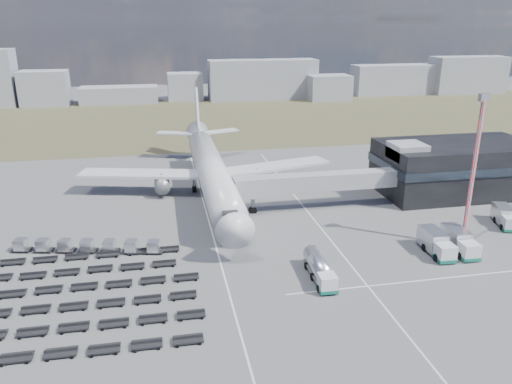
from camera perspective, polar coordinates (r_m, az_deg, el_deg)
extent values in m
plane|color=#565659|center=(70.29, -2.21, -8.77)|extent=(420.00, 420.00, 0.00)
cube|color=brown|center=(174.77, -7.97, 8.15)|extent=(420.00, 90.00, 0.01)
cube|color=silver|center=(74.47, -4.35, -7.12)|extent=(0.25, 110.00, 0.01)
cube|color=silver|center=(78.33, 8.90, -5.92)|extent=(0.25, 110.00, 0.01)
cube|color=silver|center=(71.53, 19.37, -9.42)|extent=(40.00, 0.25, 0.01)
cube|color=black|center=(106.60, 21.93, 2.58)|extent=(30.00, 16.00, 10.00)
cube|color=#262D38|center=(106.29, 22.01, 3.20)|extent=(30.40, 16.40, 1.60)
cube|color=#939399|center=(97.78, 16.93, 4.48)|extent=(6.00, 6.00, 3.00)
cube|color=#939399|center=(90.75, 7.04, 1.18)|extent=(29.80, 3.00, 3.00)
cube|color=#939399|center=(87.16, -1.27, 0.56)|extent=(4.00, 3.60, 3.40)
cylinder|color=slate|center=(88.72, -0.36, -0.84)|extent=(0.70, 0.70, 5.10)
cylinder|color=black|center=(89.46, -0.36, -2.11)|extent=(1.40, 0.90, 1.40)
cylinder|color=silver|center=(95.93, -5.08, 2.37)|extent=(5.60, 48.00, 5.60)
cone|color=silver|center=(71.14, -2.71, -3.69)|extent=(5.60, 5.00, 5.60)
cone|color=silver|center=(122.72, -6.55, 6.43)|extent=(5.60, 8.00, 5.60)
cube|color=black|center=(72.67, -2.95, -2.51)|extent=(2.20, 2.00, 0.80)
cube|color=silver|center=(100.67, -12.75, 2.06)|extent=(25.59, 11.38, 0.50)
cube|color=silver|center=(103.06, 1.84, 2.93)|extent=(25.59, 11.38, 0.50)
cylinder|color=slate|center=(99.20, -10.68, 0.92)|extent=(3.00, 5.00, 3.00)
cylinder|color=slate|center=(100.98, 0.14, 1.59)|extent=(3.00, 5.00, 3.00)
cube|color=silver|center=(124.29, -9.18, 6.66)|extent=(9.49, 5.63, 0.35)
cube|color=silver|center=(125.12, -4.11, 6.94)|extent=(9.49, 5.63, 0.35)
cube|color=silver|center=(124.55, -6.77, 9.29)|extent=(0.50, 9.06, 11.45)
cylinder|color=slate|center=(77.75, -3.27, -4.90)|extent=(0.50, 0.50, 2.50)
cylinder|color=slate|center=(100.70, -7.07, 0.70)|extent=(0.60, 0.60, 2.50)
cylinder|color=slate|center=(101.29, -3.46, 0.92)|extent=(0.60, 0.60, 2.50)
cylinder|color=black|center=(78.06, -3.26, -5.40)|extent=(0.50, 1.20, 1.20)
cube|color=#9294A0|center=(219.36, -23.01, 10.87)|extent=(18.12, 12.00, 13.64)
cube|color=#9294A0|center=(216.64, -15.36, 10.67)|extent=(31.04, 12.00, 6.68)
cube|color=#9294A0|center=(219.38, -8.12, 11.85)|extent=(14.52, 12.00, 11.26)
cube|color=#9294A0|center=(219.27, 0.76, 12.73)|extent=(46.20, 12.00, 16.57)
cube|color=#9294A0|center=(218.89, 8.29, 11.72)|extent=(17.68, 12.00, 10.45)
cube|color=#9294A0|center=(244.66, 16.66, 12.24)|extent=(49.42, 12.00, 13.22)
cube|color=#9294A0|center=(256.81, 23.03, 12.21)|extent=(34.46, 12.00, 16.62)
cube|color=silver|center=(64.78, 8.15, -10.22)|extent=(2.28, 2.28, 2.12)
cube|color=#126A51|center=(65.19, 8.12, -10.86)|extent=(2.38, 2.38, 0.46)
cylinder|color=silver|center=(68.38, 7.05, -8.11)|extent=(2.52, 6.99, 2.31)
cube|color=slate|center=(68.87, 7.01, -8.89)|extent=(2.43, 6.98, 0.32)
cylinder|color=black|center=(67.82, 7.33, -9.60)|extent=(2.43, 1.09, 1.01)
cube|color=silver|center=(77.27, -2.08, -5.48)|extent=(3.20, 1.98, 1.40)
cube|color=silver|center=(105.77, -3.81, 1.85)|extent=(3.19, 5.88, 2.60)
cube|color=#126A51|center=(106.09, -3.80, 1.30)|extent=(3.30, 5.99, 0.42)
cube|color=silver|center=(76.53, 20.81, -6.49)|extent=(2.58, 2.47, 2.39)
cube|color=#126A51|center=(76.91, 20.73, -7.11)|extent=(2.69, 2.58, 0.49)
cube|color=silver|center=(79.33, 19.51, -5.06)|extent=(2.77, 5.08, 2.83)
cube|color=silver|center=(78.39, 23.17, -6.19)|extent=(2.58, 2.47, 2.39)
cube|color=#126A51|center=(78.76, 23.08, -6.80)|extent=(2.69, 2.58, 0.49)
cube|color=silver|center=(81.12, 21.81, -4.81)|extent=(2.77, 5.08, 2.83)
cube|color=silver|center=(91.51, 27.05, -3.24)|extent=(2.87, 2.80, 2.22)
cube|color=#126A51|center=(91.81, 26.97, -3.73)|extent=(3.00, 2.93, 0.45)
cube|color=silver|center=(94.44, 26.37, -2.21)|extent=(3.68, 5.15, 2.62)
cube|color=black|center=(82.84, -25.20, -5.96)|extent=(3.00, 2.22, 0.19)
cube|color=silver|center=(82.50, -25.28, -5.40)|extent=(1.99, 1.99, 1.56)
cube|color=black|center=(81.40, -23.10, -6.09)|extent=(3.00, 2.22, 0.19)
cube|color=silver|center=(81.05, -23.18, -5.52)|extent=(1.99, 1.99, 1.56)
cube|color=black|center=(80.08, -20.93, -6.22)|extent=(3.00, 2.22, 0.19)
cube|color=silver|center=(79.72, -21.00, -5.64)|extent=(1.99, 1.99, 1.56)
cube|color=black|center=(78.87, -18.69, -6.34)|extent=(3.00, 2.22, 0.19)
cube|color=silver|center=(78.51, -18.76, -5.75)|extent=(1.99, 1.99, 1.56)
cube|color=black|center=(77.79, -16.38, -6.45)|extent=(3.00, 2.22, 0.19)
cube|color=silver|center=(77.43, -16.44, -5.86)|extent=(1.99, 1.99, 1.56)
cube|color=black|center=(76.84, -14.01, -6.55)|extent=(3.00, 2.22, 0.19)
cube|color=silver|center=(76.47, -14.06, -5.96)|extent=(1.99, 1.99, 1.56)
cube|color=black|center=(76.02, -11.58, -6.65)|extent=(3.00, 2.22, 0.19)
cube|color=silver|center=(75.64, -11.63, -6.05)|extent=(1.99, 1.99, 1.56)
cube|color=black|center=(58.14, -23.61, -16.70)|extent=(34.83, 1.75, 0.78)
cube|color=black|center=(61.83, -22.75, -14.26)|extent=(34.83, 1.75, 0.78)
cube|color=black|center=(65.63, -22.00, -12.10)|extent=(34.83, 1.75, 0.78)
cube|color=black|center=(69.53, -21.35, -10.17)|extent=(34.83, 1.75, 0.78)
cube|color=black|center=(73.50, -20.77, -8.45)|extent=(30.47, 1.74, 0.78)
cube|color=black|center=(77.54, -20.26, -6.91)|extent=(30.47, 1.74, 0.78)
cylinder|color=red|center=(79.41, 23.51, 1.69)|extent=(0.63, 0.63, 22.45)
cube|color=slate|center=(77.06, 24.64, 9.86)|extent=(2.20, 1.32, 1.08)
cube|color=#565659|center=(83.13, 22.50, -5.61)|extent=(1.80, 1.80, 0.27)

